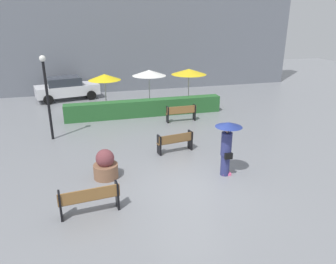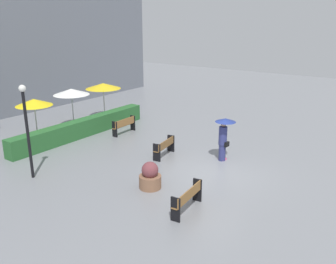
# 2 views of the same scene
# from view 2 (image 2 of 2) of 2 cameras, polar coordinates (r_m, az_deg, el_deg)

# --- Properties ---
(ground_plane) EXTENTS (60.00, 60.00, 0.00)m
(ground_plane) POSITION_cam_2_polar(r_m,az_deg,el_deg) (15.66, 7.38, -6.31)
(ground_plane) COLOR gray
(bench_mid_center) EXTENTS (1.60, 0.59, 0.84)m
(bench_mid_center) POSITION_cam_2_polar(r_m,az_deg,el_deg) (17.08, -0.53, -2.29)
(bench_mid_center) COLOR brown
(bench_mid_center) RESTS_ON ground
(bench_back_row) EXTENTS (1.69, 0.36, 0.89)m
(bench_back_row) POSITION_cam_2_polar(r_m,az_deg,el_deg) (20.60, -6.93, 1.19)
(bench_back_row) COLOR olive
(bench_back_row) RESTS_ON ground
(bench_near_left) EXTENTS (1.75, 0.49, 0.86)m
(bench_near_left) POSITION_cam_2_polar(r_m,az_deg,el_deg) (12.39, 3.18, -10.27)
(bench_near_left) COLOR olive
(bench_near_left) RESTS_ON ground
(pedestrian_with_umbrella) EXTENTS (0.93, 0.93, 2.04)m
(pedestrian_with_umbrella) POSITION_cam_2_polar(r_m,az_deg,el_deg) (16.50, 8.84, -0.29)
(pedestrian_with_umbrella) COLOR navy
(pedestrian_with_umbrella) RESTS_ON ground
(planter_pot) EXTENTS (0.87, 0.87, 1.07)m
(planter_pot) POSITION_cam_2_polar(r_m,az_deg,el_deg) (14.00, -2.86, -7.11)
(planter_pot) COLOR brown
(planter_pot) RESTS_ON ground
(lamp_post) EXTENTS (0.28, 0.28, 3.88)m
(lamp_post) POSITION_cam_2_polar(r_m,az_deg,el_deg) (15.28, -21.55, 1.45)
(lamp_post) COLOR black
(lamp_post) RESTS_ON ground
(patio_umbrella_yellow) EXTENTS (1.88, 1.88, 2.35)m
(patio_umbrella_yellow) POSITION_cam_2_polar(r_m,az_deg,el_deg) (19.82, -20.50, 4.43)
(patio_umbrella_yellow) COLOR silver
(patio_umbrella_yellow) RESTS_ON ground
(patio_umbrella_white) EXTENTS (2.07, 2.07, 2.43)m
(patio_umbrella_white) POSITION_cam_2_polar(r_m,az_deg,el_deg) (21.63, -15.09, 6.18)
(patio_umbrella_white) COLOR silver
(patio_umbrella_white) RESTS_ON ground
(patio_umbrella_yellow_far) EXTENTS (2.22, 2.22, 2.39)m
(patio_umbrella_yellow_far) POSITION_cam_2_polar(r_m,az_deg,el_deg) (23.33, -10.25, 7.20)
(patio_umbrella_yellow_far) COLOR silver
(patio_umbrella_yellow_far) RESTS_ON ground
(hedge_strip) EXTENTS (9.08, 0.70, 0.95)m
(hedge_strip) POSITION_cam_2_polar(r_m,az_deg,el_deg) (20.60, -13.36, 0.66)
(hedge_strip) COLOR #28602D
(hedge_strip) RESTS_ON ground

